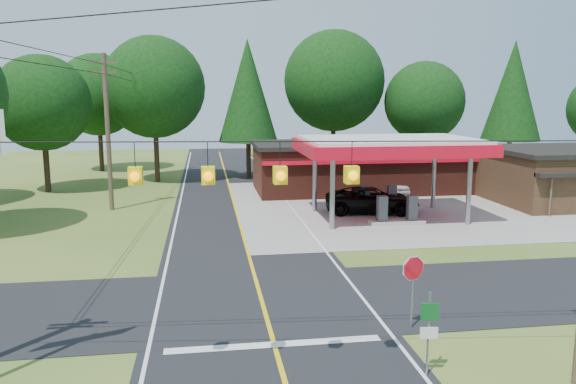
{
  "coord_description": "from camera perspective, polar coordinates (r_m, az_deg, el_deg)",
  "views": [
    {
      "loc": [
        -1.92,
        -19.23,
        7.37
      ],
      "look_at": [
        2.0,
        7.0,
        2.8
      ],
      "focal_mm": 35.0,
      "sensor_mm": 36.0,
      "label": 1
    }
  ],
  "objects": [
    {
      "name": "ground",
      "position": [
        20.68,
        -2.66,
        -11.11
      ],
      "size": [
        120.0,
        120.0,
        0.0
      ],
      "primitive_type": "plane",
      "color": "#446122",
      "rests_on": "ground"
    },
    {
      "name": "main_highway",
      "position": [
        20.68,
        -2.66,
        -11.08
      ],
      "size": [
        8.0,
        120.0,
        0.02
      ],
      "primitive_type": "cube",
      "color": "black",
      "rests_on": "ground"
    },
    {
      "name": "cross_road",
      "position": [
        20.68,
        -2.66,
        -11.07
      ],
      "size": [
        70.0,
        7.0,
        0.02
      ],
      "primitive_type": "cube",
      "color": "black",
      "rests_on": "ground"
    },
    {
      "name": "lane_center_yellow",
      "position": [
        20.68,
        -2.66,
        -11.04
      ],
      "size": [
        0.15,
        110.0,
        0.0
      ],
      "primitive_type": "cube",
      "color": "yellow",
      "rests_on": "main_highway"
    },
    {
      "name": "gas_canopy",
      "position": [
        34.17,
        10.2,
        4.41
      ],
      "size": [
        10.6,
        7.4,
        4.88
      ],
      "color": "gray",
      "rests_on": "ground"
    },
    {
      "name": "convenience_store",
      "position": [
        44.2,
        7.22,
        2.61
      ],
      "size": [
        16.4,
        7.55,
        3.8
      ],
      "color": "#562218",
      "rests_on": "ground"
    },
    {
      "name": "utility_pole_far_left",
      "position": [
        37.79,
        -17.85,
        6.02
      ],
      "size": [
        1.8,
        0.3,
        10.0
      ],
      "color": "#473828",
      "rests_on": "ground"
    },
    {
      "name": "utility_pole_north",
      "position": [
        54.49,
        -13.41,
        6.76
      ],
      "size": [
        0.3,
        0.3,
        9.5
      ],
      "color": "#473828",
      "rests_on": "ground"
    },
    {
      "name": "overhead_beacons",
      "position": [
        13.31,
        -4.52,
        4.75
      ],
      "size": [
        17.04,
        2.04,
        1.03
      ],
      "color": "black",
      "rests_on": "ground"
    },
    {
      "name": "treeline_backdrop",
      "position": [
        43.33,
        -4.95,
        9.9
      ],
      "size": [
        70.27,
        51.59,
        13.3
      ],
      "color": "#332316",
      "rests_on": "ground"
    },
    {
      "name": "suv_car",
      "position": [
        35.91,
        8.52,
        -0.84
      ],
      "size": [
        6.84,
        6.84,
        1.64
      ],
      "primitive_type": "imported",
      "rotation": [
        0.0,
        0.0,
        1.39
      ],
      "color": "black",
      "rests_on": "ground"
    },
    {
      "name": "sedan_car",
      "position": [
        43.08,
        10.46,
        0.77
      ],
      "size": [
        4.4,
        4.4,
        1.49
      ],
      "primitive_type": "imported",
      "rotation": [
        0.0,
        0.0,
        -0.01
      ],
      "color": "white",
      "rests_on": "ground"
    },
    {
      "name": "octagonal_stop_sign",
      "position": [
        18.31,
        12.6,
        -8.16
      ],
      "size": [
        0.81,
        0.29,
        2.42
      ],
      "color": "gray",
      "rests_on": "ground"
    },
    {
      "name": "route_sign_post",
      "position": [
        15.59,
        14.13,
        -13.09
      ],
      "size": [
        0.48,
        0.11,
        2.33
      ],
      "color": "gray",
      "rests_on": "ground"
    }
  ]
}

